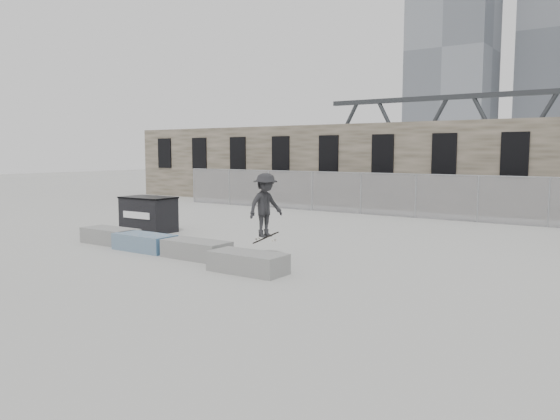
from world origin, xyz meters
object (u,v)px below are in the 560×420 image
object	(u,v)px
dumpster	(149,214)
planter_center_right	(196,249)
planter_offset	(248,262)
skateboarder	(266,205)
planter_far_left	(110,235)
planter_center_left	(145,242)

from	to	relation	value
dumpster	planter_center_right	bearing A→B (deg)	-30.24
dumpster	planter_offset	bearing A→B (deg)	-26.15
planter_center_right	planter_offset	bearing A→B (deg)	-14.90
planter_center_right	skateboarder	world-z (taller)	skateboarder
planter_far_left	planter_offset	bearing A→B (deg)	-7.56
planter_offset	skateboarder	world-z (taller)	skateboarder
planter_offset	planter_center_right	bearing A→B (deg)	165.10
planter_center_left	skateboarder	size ratio (longest dim) A/B	1.01
planter_far_left	skateboarder	world-z (taller)	skateboarder
planter_center_left	dumpster	bearing A→B (deg)	136.26
planter_far_left	dumpster	xyz separation A→B (m)	(-0.99, 2.56, 0.39)
planter_center_left	dumpster	xyz separation A→B (m)	(-2.90, 2.78, 0.39)
dumpster	skateboarder	xyz separation A→B (m)	(6.80, -1.84, 0.86)
planter_far_left	planter_center_left	size ratio (longest dim) A/B	1.00
skateboarder	planter_offset	bearing A→B (deg)	-147.47
planter_offset	skateboarder	size ratio (longest dim) A/B	1.01
planter_center_left	planter_far_left	bearing A→B (deg)	173.31
planter_far_left	skateboarder	bearing A→B (deg)	7.01
planter_far_left	planter_center_right	bearing A→B (deg)	-3.23
skateboarder	planter_center_left	bearing A→B (deg)	115.65
planter_offset	dumpster	world-z (taller)	dumpster
planter_far_left	planter_center_right	distance (m)	4.07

